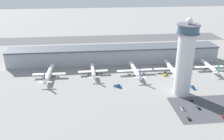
{
  "coord_description": "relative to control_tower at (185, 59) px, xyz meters",
  "views": [
    {
      "loc": [
        -30.37,
        -200.6,
        101.29
      ],
      "look_at": [
        -8.32,
        14.4,
        12.89
      ],
      "focal_mm": 40.0,
      "sensor_mm": 36.0,
      "label": 1
    }
  ],
  "objects": [
    {
      "name": "parking_lot_surface",
      "position": [
        17.12,
        -25.87,
        -32.38
      ],
      "size": [
        64.0,
        40.0,
        0.01
      ],
      "primitive_type": "cube",
      "color": "#424247",
      "rests_on": "ground"
    },
    {
      "name": "ground_plane",
      "position": [
        -49.13,
        14.5,
        -32.39
      ],
      "size": [
        1000.0,
        1000.0,
        0.0
      ],
      "primitive_type": "plane",
      "color": "gray"
    },
    {
      "name": "runway_strip",
      "position": [
        -49.13,
        187.61,
        -32.38
      ],
      "size": [
        357.43,
        44.0,
        0.01
      ],
      "primitive_type": "cube",
      "color": "#515154",
      "rests_on": "ground"
    },
    {
      "name": "control_tower",
      "position": [
        0.0,
        0.0,
        0.0
      ],
      "size": [
        18.4,
        18.4,
        66.03
      ],
      "color": "silver",
      "rests_on": "ground"
    },
    {
      "name": "airplane_gate_echo",
      "position": [
        48.84,
        48.67,
        -28.0
      ],
      "size": [
        31.97,
        37.05,
        12.74
      ],
      "color": "white",
      "rests_on": "ground"
    },
    {
      "name": "airplane_gate_alpha",
      "position": [
        -118.62,
        46.22,
        -28.03
      ],
      "size": [
        32.52,
        42.97,
        13.74
      ],
      "color": "white",
      "rests_on": "ground"
    },
    {
      "name": "car_black_suv",
      "position": [
        4.47,
        -13.05,
        -31.83
      ],
      "size": [
        1.79,
        4.04,
        1.45
      ],
      "color": "black",
      "rests_on": "ground"
    },
    {
      "name": "car_maroon_suv",
      "position": [
        17.19,
        -39.46,
        -31.86
      ],
      "size": [
        1.84,
        4.36,
        1.35
      ],
      "color": "black",
      "rests_on": "ground"
    },
    {
      "name": "car_navy_sedan",
      "position": [
        4.79,
        -25.45,
        -31.85
      ],
      "size": [
        2.01,
        4.66,
        1.38
      ],
      "color": "black",
      "rests_on": "ground"
    },
    {
      "name": "service_truck_water",
      "position": [
        -53.05,
        18.02,
        -31.37
      ],
      "size": [
        7.51,
        7.07,
        2.93
      ],
      "color": "black",
      "rests_on": "ground"
    },
    {
      "name": "airplane_gate_charlie",
      "position": [
        -32.0,
        46.45,
        -27.73
      ],
      "size": [
        37.1,
        42.29,
        13.83
      ],
      "color": "white",
      "rests_on": "ground"
    },
    {
      "name": "airplane_gate_delta",
      "position": [
        6.61,
        47.74,
        -28.01
      ],
      "size": [
        36.29,
        45.12,
        13.86
      ],
      "color": "silver",
      "rests_on": "ground"
    },
    {
      "name": "airplane_gate_bravo",
      "position": [
        -74.73,
        49.56,
        -28.25
      ],
      "size": [
        30.62,
        34.94,
        12.35
      ],
      "color": "white",
      "rests_on": "ground"
    },
    {
      "name": "car_grey_coupe",
      "position": [
        -8.03,
        -25.61,
        -31.8
      ],
      "size": [
        1.81,
        4.38,
        1.51
      ],
      "color": "black",
      "rests_on": "ground"
    },
    {
      "name": "service_truck_fuel",
      "position": [
        14.03,
        9.23,
        -31.45
      ],
      "size": [
        2.89,
        6.78,
        2.71
      ],
      "color": "black",
      "rests_on": "ground"
    },
    {
      "name": "car_red_hatchback",
      "position": [
        -8.5,
        -39.17,
        -31.84
      ],
      "size": [
        1.85,
        4.38,
        1.41
      ],
      "color": "black",
      "rests_on": "ground"
    },
    {
      "name": "terminal_building",
      "position": [
        -49.13,
        84.5,
        -23.11
      ],
      "size": [
        238.28,
        25.0,
        18.35
      ],
      "color": "#A3A8B2",
      "rests_on": "ground"
    },
    {
      "name": "service_truck_baggage",
      "position": [
        -1.85,
        41.19,
        -31.3
      ],
      "size": [
        5.23,
        7.29,
        3.12
      ],
      "color": "black",
      "rests_on": "ground"
    }
  ]
}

